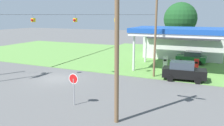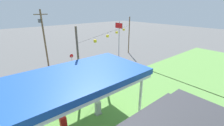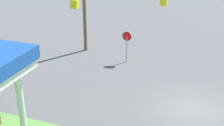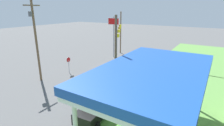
# 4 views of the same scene
# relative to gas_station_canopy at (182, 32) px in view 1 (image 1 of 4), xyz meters

# --- Properties ---
(ground_plane) EXTENTS (160.00, 160.00, 0.00)m
(ground_plane) POSITION_rel_gas_station_canopy_xyz_m (-11.81, -9.52, -4.81)
(ground_plane) COLOR #565656
(grass_verge_station_corner) EXTENTS (36.00, 28.00, 0.04)m
(grass_verge_station_corner) POSITION_rel_gas_station_canopy_xyz_m (2.00, 8.52, -4.79)
(grass_verge_station_corner) COLOR #5B8E42
(grass_verge_station_corner) RESTS_ON ground
(grass_verge_opposite_corner) EXTENTS (24.00, 24.00, 0.04)m
(grass_verge_opposite_corner) POSITION_rel_gas_station_canopy_xyz_m (-27.81, 6.48, -4.79)
(grass_verge_opposite_corner) COLOR #5B8E42
(grass_verge_opposite_corner) RESTS_ON ground
(gas_station_canopy) EXTENTS (12.02, 6.94, 5.30)m
(gas_station_canopy) POSITION_rel_gas_station_canopy_xyz_m (0.00, 0.00, 0.00)
(gas_station_canopy) COLOR silver
(gas_station_canopy) RESTS_ON ground
(gas_station_store) EXTENTS (12.09, 5.93, 3.89)m
(gas_station_store) POSITION_rel_gas_station_canopy_xyz_m (-0.72, 8.50, -2.85)
(gas_station_store) COLOR silver
(gas_station_store) RESTS_ON ground
(fuel_pump_near) EXTENTS (0.71, 0.56, 1.57)m
(fuel_pump_near) POSITION_rel_gas_station_canopy_xyz_m (-1.89, -0.00, -4.07)
(fuel_pump_near) COLOR gray
(fuel_pump_near) RESTS_ON ground
(fuel_pump_far) EXTENTS (0.71, 0.56, 1.57)m
(fuel_pump_far) POSITION_rel_gas_station_canopy_xyz_m (1.89, -0.00, -4.07)
(fuel_pump_far) COLOR gray
(fuel_pump_far) RESTS_ON ground
(car_at_pumps_front) EXTENTS (4.54, 2.37, 2.02)m
(car_at_pumps_front) POSITION_rel_gas_station_canopy_xyz_m (0.85, -4.60, -3.79)
(car_at_pumps_front) COLOR black
(car_at_pumps_front) RESTS_ON ground
(car_at_pumps_rear) EXTENTS (4.13, 2.33, 1.78)m
(car_at_pumps_rear) POSITION_rel_gas_station_canopy_xyz_m (1.00, 4.59, -3.90)
(car_at_pumps_rear) COLOR #1E602D
(car_at_pumps_rear) RESTS_ON ground
(stop_sign_roadside) EXTENTS (0.80, 0.08, 2.50)m
(stop_sign_roadside) POSITION_rel_gas_station_canopy_xyz_m (-6.09, -14.89, -3.00)
(stop_sign_roadside) COLOR #99999E
(stop_sign_roadside) RESTS_ON ground
(utility_pole_main) EXTENTS (2.20, 0.44, 10.52)m
(utility_pole_main) POSITION_rel_gas_station_canopy_xyz_m (-2.00, -16.14, 1.05)
(utility_pole_main) COLOR brown
(utility_pole_main) RESTS_ON ground
(signal_span_gantry) EXTENTS (19.21, 10.24, 8.80)m
(signal_span_gantry) POSITION_rel_gas_station_canopy_xyz_m (-11.81, -9.53, -0.01)
(signal_span_gantry) COLOR brown
(signal_span_gantry) RESTS_ON ground
(tree_behind_station) EXTENTS (5.81, 5.81, 9.14)m
(tree_behind_station) POSITION_rel_gas_station_canopy_xyz_m (-1.92, 13.19, 1.40)
(tree_behind_station) COLOR #4C3828
(tree_behind_station) RESTS_ON ground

